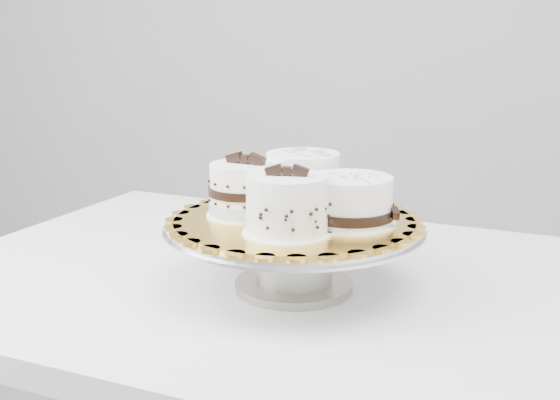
% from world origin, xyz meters
% --- Properties ---
extents(table, '(1.28, 0.98, 0.75)m').
position_xyz_m(table, '(0.01, 0.01, 0.67)').
color(table, silver).
rests_on(table, floor).
extents(cake_stand, '(0.37, 0.37, 0.10)m').
position_xyz_m(cake_stand, '(0.01, -0.04, 0.82)').
color(cake_stand, gray).
rests_on(cake_stand, table).
extents(cake_board, '(0.40, 0.40, 0.01)m').
position_xyz_m(cake_board, '(0.01, -0.04, 0.85)').
color(cake_board, gold).
rests_on(cake_board, cake_stand).
extents(cake_swirl, '(0.12, 0.12, 0.09)m').
position_xyz_m(cake_swirl, '(0.02, -0.12, 0.89)').
color(cake_swirl, white).
rests_on(cake_swirl, cake_board).
extents(cake_banded, '(0.13, 0.13, 0.09)m').
position_xyz_m(cake_banded, '(-0.06, -0.04, 0.89)').
color(cake_banded, white).
rests_on(cake_banded, cake_board).
extents(cake_dots, '(0.14, 0.14, 0.08)m').
position_xyz_m(cake_dots, '(0.01, 0.04, 0.90)').
color(cake_dots, white).
rests_on(cake_dots, cake_board).
extents(cake_ribbon, '(0.15, 0.15, 0.07)m').
position_xyz_m(cake_ribbon, '(0.09, -0.05, 0.89)').
color(cake_ribbon, white).
rests_on(cake_ribbon, cake_board).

